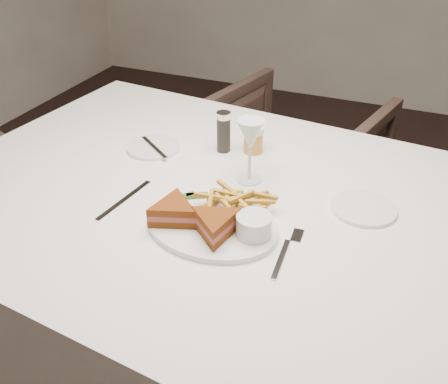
% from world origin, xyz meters
% --- Properties ---
extents(ground, '(5.00, 5.00, 0.00)m').
position_xyz_m(ground, '(0.00, 0.00, 0.00)').
color(ground, black).
rests_on(ground, ground).
extents(table, '(1.71, 1.23, 0.75)m').
position_xyz_m(table, '(-0.30, -0.15, 0.38)').
color(table, white).
rests_on(table, ground).
extents(chair_far, '(0.83, 0.80, 0.72)m').
position_xyz_m(chair_far, '(-0.40, 0.78, 0.36)').
color(chair_far, '#443129').
rests_on(chair_far, ground).
extents(table_setting, '(0.79, 0.63, 0.18)m').
position_xyz_m(table_setting, '(-0.30, -0.19, 0.79)').
color(table_setting, white).
rests_on(table_setting, table).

